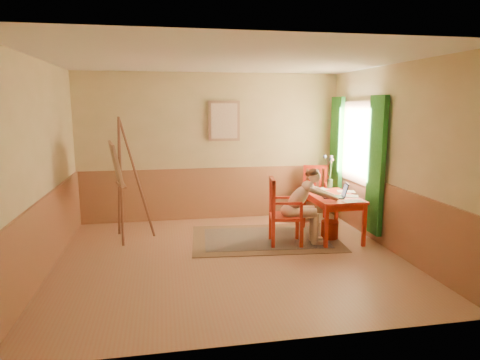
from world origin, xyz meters
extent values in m
cube|color=#AB795A|center=(0.00, 0.00, -0.01)|extent=(5.00, 4.50, 0.02)
cube|color=white|center=(0.00, 0.00, 2.81)|extent=(5.00, 4.50, 0.02)
cube|color=tan|center=(0.00, 2.26, 1.40)|extent=(5.00, 0.02, 2.80)
cube|color=tan|center=(0.00, -2.26, 1.40)|extent=(5.00, 0.02, 2.80)
cube|color=tan|center=(-2.51, 0.00, 1.40)|extent=(0.02, 4.50, 2.80)
cube|color=tan|center=(2.51, 0.00, 1.40)|extent=(0.02, 4.50, 2.80)
cube|color=#B4744C|center=(0.00, 2.23, 0.50)|extent=(5.00, 0.04, 1.00)
cube|color=#B4744C|center=(-2.48, 0.00, 0.50)|extent=(0.04, 4.50, 1.00)
cube|color=#B4744C|center=(2.48, 0.00, 0.50)|extent=(0.04, 4.50, 1.00)
cube|color=white|center=(2.47, 1.10, 1.55)|extent=(0.02, 1.00, 1.30)
cube|color=#A47759|center=(2.45, 1.10, 1.55)|extent=(0.03, 1.12, 1.42)
cube|color=green|center=(2.40, 0.32, 1.25)|extent=(0.08, 0.45, 2.20)
cube|color=green|center=(2.40, 1.88, 1.25)|extent=(0.08, 0.45, 2.20)
cube|color=#A47759|center=(0.25, 2.21, 1.90)|extent=(0.60, 0.04, 0.76)
cube|color=beige|center=(0.25, 2.19, 1.90)|extent=(0.50, 0.02, 0.66)
cube|color=#8C7251|center=(0.72, 0.77, 0.01)|extent=(2.53, 1.80, 0.01)
cube|color=black|center=(0.72, 0.77, 0.01)|extent=(2.10, 1.37, 0.01)
cube|color=red|center=(1.84, 0.68, 0.70)|extent=(0.74, 1.21, 0.04)
cube|color=red|center=(1.84, 0.68, 0.63)|extent=(0.63, 1.11, 0.10)
cube|color=red|center=(1.52, 0.13, 0.34)|extent=(0.06, 0.06, 0.68)
cube|color=red|center=(2.15, 0.12, 0.34)|extent=(0.06, 0.06, 0.68)
cube|color=red|center=(1.54, 1.23, 0.34)|extent=(0.06, 0.06, 0.68)
cube|color=red|center=(2.16, 1.23, 0.34)|extent=(0.06, 0.06, 0.68)
cube|color=red|center=(0.97, 0.45, 0.46)|extent=(0.56, 0.54, 0.05)
cube|color=red|center=(0.72, 0.28, 0.22)|extent=(0.06, 0.06, 0.43)
cube|color=red|center=(1.16, 0.21, 0.22)|extent=(0.06, 0.06, 0.43)
cube|color=red|center=(0.79, 0.69, 0.22)|extent=(0.06, 0.06, 0.43)
cube|color=red|center=(1.22, 0.62, 0.22)|extent=(0.06, 0.06, 0.43)
cube|color=red|center=(0.72, 0.28, 0.78)|extent=(0.06, 0.06, 0.59)
cube|color=red|center=(0.79, 0.69, 0.78)|extent=(0.06, 0.06, 0.59)
cube|color=red|center=(0.75, 0.48, 1.04)|extent=(0.13, 0.47, 0.06)
cube|color=red|center=(0.74, 0.38, 0.76)|extent=(0.04, 0.05, 0.48)
cube|color=red|center=(0.75, 0.48, 0.76)|extent=(0.04, 0.05, 0.48)
cube|color=red|center=(0.77, 0.59, 0.76)|extent=(0.04, 0.05, 0.48)
cube|color=red|center=(0.94, 0.24, 0.72)|extent=(0.44, 0.11, 0.04)
cube|color=red|center=(1.14, 0.21, 0.60)|extent=(0.05, 0.05, 0.24)
cube|color=red|center=(1.00, 0.66, 0.72)|extent=(0.44, 0.11, 0.04)
cube|color=red|center=(1.21, 0.62, 0.60)|extent=(0.05, 0.05, 0.24)
cube|color=red|center=(1.93, 1.71, 0.45)|extent=(0.59, 0.60, 0.05)
cube|color=red|center=(1.80, 1.98, 0.21)|extent=(0.07, 0.07, 0.42)
cube|color=red|center=(1.67, 1.57, 0.21)|extent=(0.07, 0.07, 0.42)
cube|color=red|center=(2.19, 1.85, 0.21)|extent=(0.07, 0.07, 0.42)
cube|color=red|center=(2.06, 1.45, 0.21)|extent=(0.07, 0.07, 0.42)
cube|color=red|center=(1.80, 1.98, 0.76)|extent=(0.07, 0.07, 0.57)
cube|color=red|center=(2.19, 1.85, 0.76)|extent=(0.07, 0.07, 0.57)
cube|color=red|center=(2.00, 1.92, 1.01)|extent=(0.45, 0.19, 0.06)
cube|color=red|center=(1.90, 1.95, 0.74)|extent=(0.05, 0.04, 0.47)
cube|color=red|center=(2.00, 1.92, 0.74)|extent=(0.05, 0.04, 0.47)
cube|color=red|center=(2.10, 1.88, 0.74)|extent=(0.05, 0.04, 0.47)
cube|color=red|center=(1.74, 1.78, 0.70)|extent=(0.17, 0.42, 0.04)
cube|color=red|center=(1.67, 1.58, 0.59)|extent=(0.05, 0.05, 0.23)
cube|color=red|center=(2.12, 1.65, 0.70)|extent=(0.17, 0.42, 0.04)
cube|color=red|center=(2.06, 1.46, 0.59)|extent=(0.05, 0.05, 0.23)
ellipsoid|color=beige|center=(1.02, 0.46, 0.54)|extent=(0.32, 0.38, 0.22)
cylinder|color=beige|center=(1.21, 0.34, 0.53)|extent=(0.45, 0.22, 0.15)
cylinder|color=beige|center=(1.24, 0.51, 0.53)|extent=(0.45, 0.22, 0.15)
cylinder|color=beige|center=(1.41, 0.31, 0.27)|extent=(0.13, 0.13, 0.49)
cylinder|color=beige|center=(1.44, 0.48, 0.27)|extent=(0.13, 0.13, 0.49)
cube|color=beige|center=(1.47, 0.30, 0.04)|extent=(0.21, 0.12, 0.07)
cube|color=beige|center=(1.50, 0.47, 0.04)|extent=(0.21, 0.12, 0.07)
ellipsoid|color=beige|center=(1.17, 0.43, 0.75)|extent=(0.51, 0.35, 0.51)
ellipsoid|color=beige|center=(1.31, 0.41, 0.94)|extent=(0.24, 0.32, 0.17)
sphere|color=beige|center=(1.41, 0.39, 1.10)|extent=(0.22, 0.22, 0.19)
ellipsoid|color=#4E2B18|center=(1.39, 0.40, 1.15)|extent=(0.21, 0.22, 0.14)
sphere|color=#4E2B18|center=(1.31, 0.41, 1.14)|extent=(0.12, 0.12, 0.10)
cylinder|color=beige|center=(1.38, 0.26, 0.89)|extent=(0.23, 0.14, 0.14)
cylinder|color=beige|center=(1.59, 0.24, 0.81)|extent=(0.29, 0.09, 0.17)
sphere|color=beige|center=(1.47, 0.23, 0.85)|extent=(0.10, 0.10, 0.09)
sphere|color=beige|center=(1.72, 0.25, 0.76)|extent=(0.08, 0.08, 0.07)
cylinder|color=beige|center=(1.42, 0.54, 0.89)|extent=(0.22, 0.10, 0.14)
cylinder|color=beige|center=(1.63, 0.48, 0.81)|extent=(0.29, 0.18, 0.17)
sphere|color=beige|center=(1.51, 0.53, 0.85)|extent=(0.10, 0.10, 0.09)
sphere|color=beige|center=(1.75, 0.43, 0.76)|extent=(0.08, 0.08, 0.07)
cube|color=#1E2338|center=(1.78, 0.51, 0.73)|extent=(0.37, 0.30, 0.02)
cube|color=#2D3342|center=(1.78, 0.51, 0.73)|extent=(0.32, 0.24, 0.00)
cube|color=#1E2338|center=(1.97, 0.46, 0.85)|extent=(0.12, 0.25, 0.22)
cube|color=#99BFF2|center=(1.95, 0.47, 0.84)|extent=(0.09, 0.20, 0.18)
cube|color=white|center=(1.97, 0.19, 0.72)|extent=(0.31, 0.23, 0.00)
cube|color=white|center=(2.19, 0.91, 0.72)|extent=(0.34, 0.29, 0.00)
cube|color=white|center=(1.80, 1.18, 0.72)|extent=(0.33, 0.26, 0.00)
cube|color=white|center=(2.08, 0.55, 0.72)|extent=(0.36, 0.31, 0.00)
cylinder|color=#3F724C|center=(2.04, 1.28, 0.80)|extent=(0.11, 0.11, 0.16)
cylinder|color=#3F7233|center=(2.00, 1.34, 1.07)|extent=(0.08, 0.12, 0.42)
sphere|color=#728CD8|center=(1.97, 1.39, 1.28)|extent=(0.07, 0.07, 0.06)
cylinder|color=#3F7233|center=(2.02, 1.24, 1.08)|extent=(0.05, 0.10, 0.44)
sphere|color=pink|center=(2.00, 1.19, 1.30)|extent=(0.05, 0.05, 0.04)
cylinder|color=#3F7233|center=(2.05, 1.30, 1.02)|extent=(0.03, 0.05, 0.33)
sphere|color=pink|center=(2.05, 1.32, 1.18)|extent=(0.06, 0.06, 0.05)
cylinder|color=#3F7233|center=(2.01, 1.22, 1.06)|extent=(0.06, 0.13, 0.41)
sphere|color=#728CD8|center=(1.99, 1.16, 1.27)|extent=(0.06, 0.06, 0.06)
cylinder|color=#3F7233|center=(2.07, 1.33, 1.04)|extent=(0.08, 0.10, 0.37)
sphere|color=pink|center=(2.11, 1.37, 1.22)|extent=(0.06, 0.06, 0.05)
cylinder|color=#3F7233|center=(2.06, 1.31, 1.04)|extent=(0.05, 0.06, 0.37)
sphere|color=pink|center=(2.08, 1.33, 1.23)|extent=(0.05, 0.05, 0.05)
cylinder|color=#3F7233|center=(2.07, 1.33, 1.07)|extent=(0.07, 0.11, 0.42)
sphere|color=#728CD8|center=(2.10, 1.38, 1.28)|extent=(0.06, 0.06, 0.05)
cylinder|color=#A2220D|center=(1.77, 0.58, 0.15)|extent=(0.37, 0.37, 0.30)
cylinder|color=brown|center=(-1.58, 1.01, 1.01)|extent=(0.05, 0.37, 2.02)
cylinder|color=brown|center=(-1.64, 1.33, 1.01)|extent=(0.16, 0.36, 2.02)
cylinder|color=brown|center=(-1.34, 1.22, 1.01)|extent=(0.53, 0.13, 2.02)
cylinder|color=brown|center=(-1.64, 1.16, 0.93)|extent=(0.14, 0.56, 0.03)
cube|color=brown|center=(-1.58, 1.17, 0.93)|extent=(0.18, 0.61, 0.03)
cube|color=#A47759|center=(-1.67, 1.16, 1.28)|extent=(0.31, 0.91, 0.67)
cube|color=beige|center=(-1.64, 1.16, 1.28)|extent=(0.26, 0.81, 0.58)
camera|label=1|loc=(-0.92, -5.76, 2.20)|focal=31.43mm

